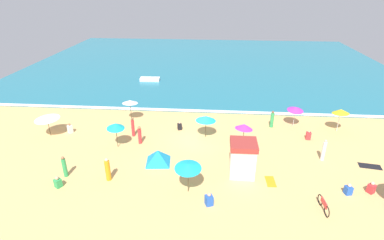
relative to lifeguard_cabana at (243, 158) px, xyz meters
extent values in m
plane|color=#E5B26B|center=(-3.68, 5.21, -1.39)|extent=(60.00, 60.00, 0.00)
cube|color=teal|center=(-3.68, 33.21, -1.34)|extent=(60.00, 44.00, 0.10)
cube|color=white|center=(-3.68, 11.51, -1.29)|extent=(57.00, 0.70, 0.01)
cube|color=white|center=(0.00, 0.00, -0.22)|extent=(1.83, 1.84, 2.33)
cube|color=#A5332D|center=(0.00, 0.00, 1.14)|extent=(1.94, 1.95, 0.39)
cylinder|color=silver|center=(5.70, 8.70, -0.39)|extent=(0.05, 0.05, 2.00)
cone|color=#B733C6|center=(5.70, 8.70, 0.47)|extent=(1.90, 1.92, 0.53)
cylinder|color=#4C3823|center=(-2.95, 5.65, -0.35)|extent=(0.05, 0.05, 2.08)
cone|color=#19B7C6|center=(-2.95, 5.65, 0.51)|extent=(2.62, 2.62, 0.53)
cylinder|color=#4C3823|center=(-10.53, 3.18, -0.27)|extent=(0.05, 0.05, 2.25)
cone|color=#19B7C6|center=(-10.53, 3.18, 0.66)|extent=(2.17, 2.17, 0.65)
cylinder|color=#4C3823|center=(-10.77, 8.66, -0.30)|extent=(0.05, 0.05, 2.19)
cone|color=white|center=(-10.77, 8.66, 0.69)|extent=(2.03, 2.04, 0.43)
cylinder|color=#4C3823|center=(0.37, 4.08, -0.31)|extent=(0.05, 0.05, 2.16)
cone|color=#B733C6|center=(0.37, 4.08, 0.60)|extent=(2.18, 2.18, 0.61)
cylinder|color=silver|center=(9.67, 7.91, -0.28)|extent=(0.05, 0.05, 2.22)
cone|color=yellow|center=(9.67, 7.91, 0.68)|extent=(2.20, 2.20, 0.55)
cylinder|color=#4C3823|center=(-17.50, 4.74, -0.37)|extent=(0.05, 0.05, 2.03)
cone|color=white|center=(-17.50, 4.74, 0.50)|extent=(3.20, 3.19, 0.52)
cylinder|color=#4C3823|center=(-3.82, -2.41, -0.29)|extent=(0.05, 0.05, 2.21)
cone|color=#19B7C6|center=(-3.82, -2.41, 0.69)|extent=(1.97, 2.00, 0.56)
pyramid|color=#1999D8|center=(-6.55, 1.02, -0.83)|extent=(2.67, 2.66, 1.11)
torus|color=black|center=(4.86, -2.98, -1.06)|extent=(0.11, 0.72, 0.72)
torus|color=black|center=(4.94, -4.08, -1.06)|extent=(0.11, 0.72, 0.72)
cube|color=red|center=(4.90, -3.53, -0.84)|extent=(0.12, 0.88, 0.36)
cube|color=blue|center=(-2.34, -3.65, -1.05)|extent=(0.61, 0.61, 0.69)
sphere|color=#DBA884|center=(-2.34, -3.65, -0.59)|extent=(0.25, 0.25, 0.25)
cube|color=red|center=(8.70, -1.51, -1.06)|extent=(0.57, 0.57, 0.65)
sphere|color=beige|center=(8.70, -1.51, -0.63)|extent=(0.25, 0.25, 0.25)
cylinder|color=green|center=(-13.06, -1.39, -0.65)|extent=(0.43, 0.43, 1.48)
sphere|color=#9E6B47|center=(-13.06, -1.39, 0.19)|extent=(0.24, 0.24, 0.24)
cylinder|color=white|center=(6.66, 2.47, -0.57)|extent=(0.40, 0.40, 1.65)
sphere|color=beige|center=(6.66, 2.47, 0.35)|extent=(0.22, 0.22, 0.22)
cylinder|color=red|center=(-9.69, 5.31, -0.58)|extent=(0.40, 0.40, 1.62)
sphere|color=brown|center=(-9.69, 5.31, 0.34)|extent=(0.26, 0.26, 0.26)
cube|color=red|center=(6.45, 5.98, -1.05)|extent=(0.46, 0.46, 0.69)
sphere|color=#DBA884|center=(6.45, 5.98, -0.61)|extent=(0.20, 0.20, 0.20)
cube|color=green|center=(-13.00, -2.68, -1.07)|extent=(0.59, 0.59, 0.64)
sphere|color=#DBA884|center=(-13.00, -2.68, -0.64)|extent=(0.26, 0.26, 0.26)
cube|color=black|center=(-5.54, 6.98, -1.08)|extent=(0.49, 0.49, 0.63)
sphere|color=#DBA884|center=(-5.54, 6.98, -0.66)|extent=(0.23, 0.23, 0.23)
cube|color=blue|center=(7.08, -1.79, -1.09)|extent=(0.51, 0.51, 0.61)
sphere|color=beige|center=(7.08, -1.79, -0.67)|extent=(0.26, 0.26, 0.26)
cylinder|color=orange|center=(-9.73, -1.55, -0.60)|extent=(0.38, 0.38, 1.59)
sphere|color=beige|center=(-9.73, -1.55, 0.31)|extent=(0.24, 0.24, 0.24)
cylinder|color=red|center=(-8.73, 3.97, -0.68)|extent=(0.38, 0.38, 1.42)
sphere|color=#9E6B47|center=(-8.73, 3.97, 0.15)|extent=(0.27, 0.27, 0.27)
cube|color=white|center=(-15.89, 5.46, -1.01)|extent=(0.54, 0.54, 0.75)
sphere|color=#9E6B47|center=(-15.89, 5.46, -0.54)|extent=(0.22, 0.22, 0.22)
cylinder|color=green|center=(3.48, 8.27, -0.63)|extent=(0.47, 0.47, 1.51)
sphere|color=brown|center=(3.48, 8.27, 0.23)|extent=(0.23, 0.23, 0.23)
cube|color=black|center=(10.14, 1.82, -1.38)|extent=(1.75, 1.04, 0.01)
cube|color=orange|center=(2.05, -0.82, -1.38)|extent=(0.70, 1.36, 0.01)
cube|color=white|center=(-11.62, 21.85, -1.06)|extent=(2.82, 1.25, 0.47)
camera|label=1|loc=(-2.17, -19.15, 11.92)|focal=28.18mm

